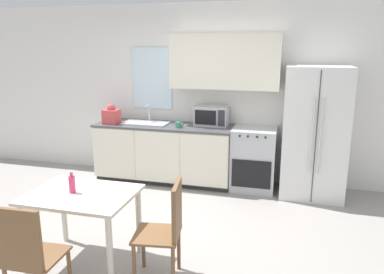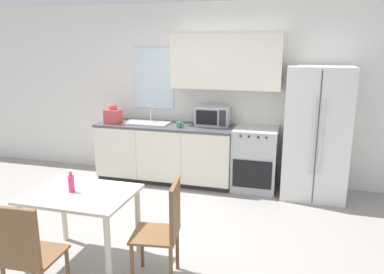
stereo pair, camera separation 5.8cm
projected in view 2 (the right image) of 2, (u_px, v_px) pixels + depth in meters
ground_plane at (151, 238)px, 4.13m from camera, size 12.00×12.00×0.00m
wall_back at (205, 88)px, 5.76m from camera, size 12.00×0.38×2.70m
kitchen_counter at (166, 152)px, 5.83m from camera, size 2.13×0.68×0.90m
oven_range at (255, 159)px, 5.49m from camera, size 0.63×0.64×0.91m
refrigerator at (316, 133)px, 5.12m from camera, size 0.85×0.74×1.81m
kitchen_sink at (147, 122)px, 5.81m from camera, size 0.70×0.39×0.27m
microwave at (213, 116)px, 5.63m from camera, size 0.50×0.33×0.30m
coffee_mug at (180, 125)px, 5.50m from camera, size 0.12×0.08×0.08m
grocery_bag_0 at (113, 115)px, 5.79m from camera, size 0.24×0.21×0.31m
dining_table at (81, 204)px, 3.56m from camera, size 0.99×0.75×0.72m
dining_chair_near at (26, 251)px, 2.88m from camera, size 0.42×0.42×0.93m
dining_chair_side at (166, 225)px, 3.29m from camera, size 0.46×0.46×0.93m
drink_bottle at (71, 183)px, 3.53m from camera, size 0.06×0.06×0.22m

